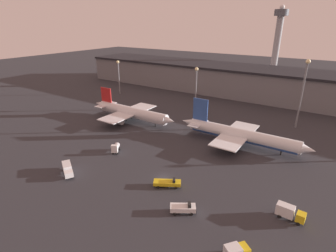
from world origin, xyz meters
The scene contains 14 objects.
ground centered at (0.00, 0.00, 0.00)m, with size 600.00×600.00×0.00m, color #2D2D33.
terminal_building centered at (0.00, 101.67, 8.34)m, with size 241.58×31.46×16.60m.
airplane_0 centered at (-37.98, 30.48, 3.90)m, with size 45.25×28.93×12.99m.
airplane_1 centered at (10.64, 32.95, 3.83)m, with size 48.05×26.76×14.58m.
service_vehicle_0 centered at (32.83, 1.70, 1.85)m, with size 6.19×2.44×3.31m.
service_vehicle_1 centered at (-24.60, -13.40, 1.62)m, with size 7.43×5.63×2.80m.
service_vehicle_2 centered at (3.24, -2.82, 1.15)m, with size 7.55×5.72×2.44m.
service_vehicle_3 centered at (-22.40, 4.20, 1.67)m, with size 3.92×4.84×3.31m.
service_vehicle_4 centered at (26.51, -14.98, 1.62)m, with size 4.68×5.04×2.89m.
service_vehicle_5 centered at (11.95, -9.45, 1.26)m, with size 6.24×5.11×2.67m.
lamp_post_0 centered at (-74.57, 62.21, 13.17)m, with size 1.80×1.80×20.10m.
lamp_post_1 centered at (-22.62, 62.21, 13.56)m, with size 1.80×1.80×20.80m.
lamp_post_2 centered at (24.84, 62.21, 17.56)m, with size 1.80×1.80×28.03m.
control_tower centered at (-4.43, 145.24, 29.58)m, with size 9.00×9.00×51.56m.
Camera 1 is at (35.95, -52.46, 41.43)m, focal length 28.00 mm.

